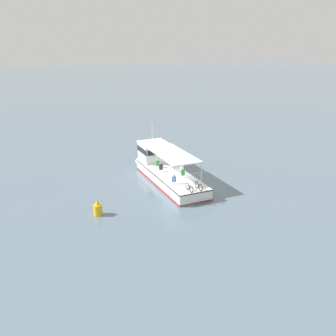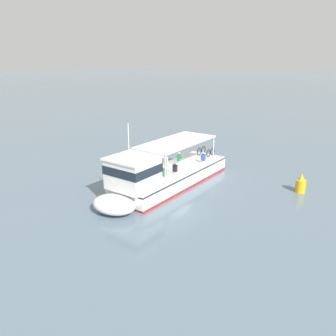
{
  "view_description": "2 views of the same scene",
  "coord_description": "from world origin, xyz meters",
  "views": [
    {
      "loc": [
        -28.5,
        15.85,
        13.22
      ],
      "look_at": [
        1.38,
        0.47,
        1.4
      ],
      "focal_mm": 38.21,
      "sensor_mm": 36.0,
      "label": 1
    },
    {
      "loc": [
        21.15,
        13.31,
        9.11
      ],
      "look_at": [
        1.38,
        0.47,
        1.4
      ],
      "focal_mm": 36.39,
      "sensor_mm": 36.0,
      "label": 2
    }
  ],
  "objects": [
    {
      "name": "ground_plane",
      "position": [
        0.0,
        0.0,
        0.0
      ],
      "size": [
        400.0,
        400.0,
        0.0
      ],
      "primitive_type": "plane",
      "color": "slate"
    },
    {
      "name": "channel_buoy",
      "position": [
        -2.71,
        8.95,
        0.57
      ],
      "size": [
        0.7,
        0.7,
        1.4
      ],
      "color": "gold",
      "rests_on": "ground"
    },
    {
      "name": "ferry_main",
      "position": [
        2.4,
        0.41,
        1.02
      ],
      "size": [
        12.96,
        4.05,
        5.32
      ],
      "color": "white",
      "rests_on": "ground"
    }
  ]
}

